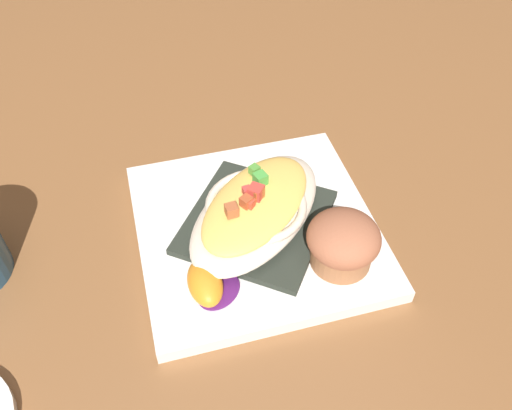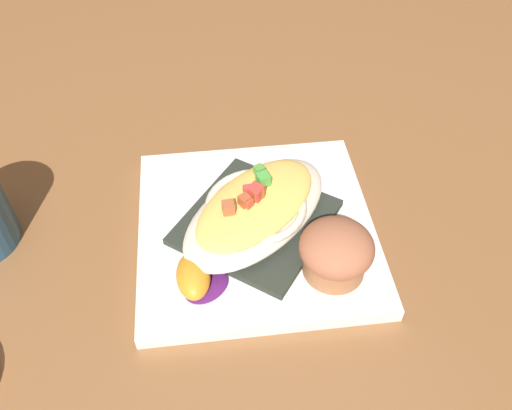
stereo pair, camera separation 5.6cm
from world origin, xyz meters
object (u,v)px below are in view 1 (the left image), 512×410
Objects in this scene: muffin at (343,242)px; orange_garnish at (208,284)px; gratin_dish at (256,208)px; square_plate at (256,229)px.

muffin is 0.14m from orange_garnish.
gratin_dish is at bearing -47.74° from muffin.
square_plate is at bearing -47.76° from muffin.
gratin_dish reaches higher than orange_garnish.
muffin reaches higher than orange_garnish.
gratin_dish is at bearing -136.30° from orange_garnish.
muffin is at bearing 132.26° from gratin_dish.
orange_garnish is at bearing -2.26° from muffin.
muffin is at bearing 177.74° from orange_garnish.
muffin is (-0.07, 0.07, 0.00)m from gratin_dish.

